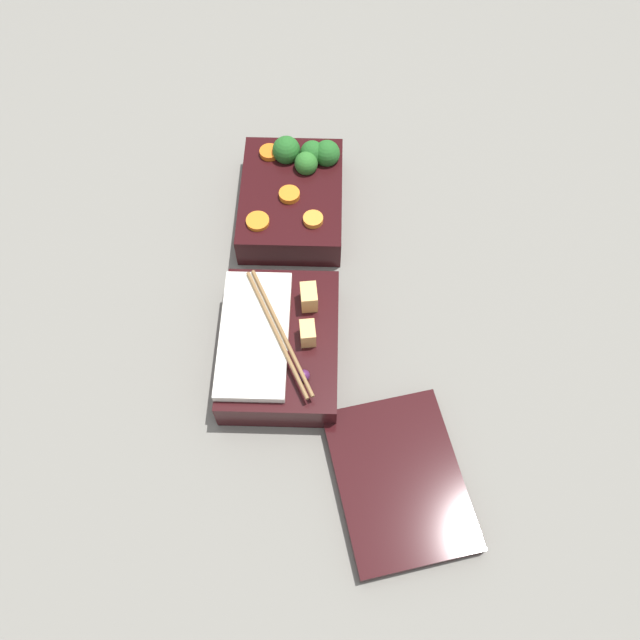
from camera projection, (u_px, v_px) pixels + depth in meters
ground_plane at (293, 275)px, 0.90m from camera, size 3.00×3.00×0.00m
bento_tray_vegetable at (293, 194)px, 0.94m from camera, size 0.21×0.15×0.08m
bento_tray_rice at (278, 344)px, 0.82m from camera, size 0.21×0.15×0.08m
bento_lid at (399, 480)px, 0.75m from camera, size 0.23×0.19×0.02m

